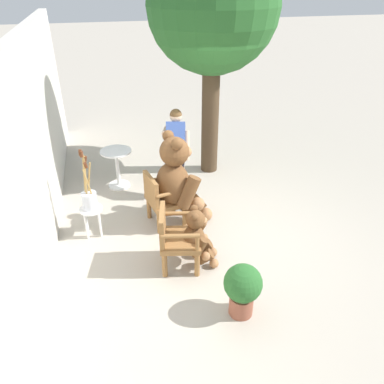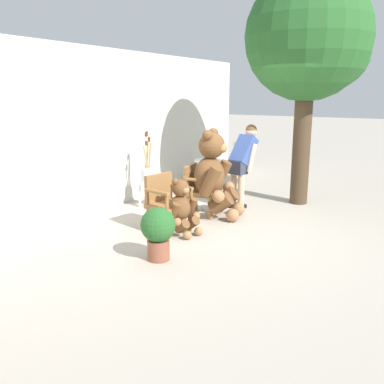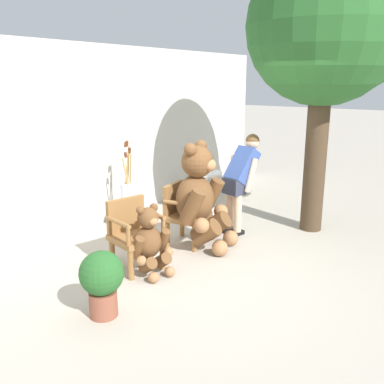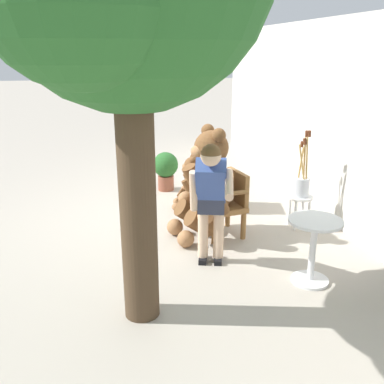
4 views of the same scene
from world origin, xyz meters
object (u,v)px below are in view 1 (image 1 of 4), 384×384
Objects in this scene: potted_plant at (243,287)px; wooden_chair_left at (176,237)px; teddy_bear_large at (178,180)px; white_stool at (92,214)px; wooden_chair_right at (162,198)px; teddy_bear_small at (197,237)px; patio_tree at (215,9)px; brush_bucket at (89,197)px; person_visitor at (176,147)px; round_side_table at (117,164)px.

wooden_chair_left is at bearing 28.33° from potted_plant.
teddy_bear_large is 2.17× the size of potted_plant.
wooden_chair_left is 1.45m from white_stool.
wooden_chair_right is 1.00× the size of teddy_bear_small.
teddy_bear_small is at bearing 14.81° from potted_plant.
white_stool is 0.11× the size of patio_tree.
wooden_chair_right is at bearing 15.38° from teddy_bear_small.
potted_plant is at bearing -151.67° from wooden_chair_left.
brush_bucket reaches higher than potted_plant.
potted_plant is (-3.76, 0.75, -2.53)m from patio_tree.
teddy_bear_large is at bearing 1.46° from teddy_bear_small.
person_visitor reaches higher than wooden_chair_left.
teddy_bear_large is 1.38m from white_stool.
brush_bucket is at bearing 38.97° from potted_plant.
wooden_chair_left is 1.00× the size of wooden_chair_right.
round_side_table is (1.42, -0.49, 0.09)m from white_stool.
wooden_chair_left reaches higher than potted_plant.
teddy_bear_large is 2.10m from potted_plant.
teddy_bear_small is at bearing -126.52° from white_stool.
teddy_bear_small is (-1.07, -0.03, -0.30)m from teddy_bear_large.
wooden_chair_right is 1.19× the size of round_side_table.
round_side_table is at bearing 22.74° from wooden_chair_right.
white_stool is at bearing 121.39° from person_visitor.
teddy_bear_small is 0.58× the size of person_visitor.
wooden_chair_right is 1.26× the size of potted_plant.
potted_plant is at bearing -141.03° from brush_bucket.
person_visitor is 2.07× the size of round_side_table.
potted_plant is at bearing 168.69° from patio_tree.
brush_bucket is 1.28× the size of round_side_table.
teddy_bear_large is 1.72× the size of teddy_bear_small.
teddy_bear_large is (1.04, -0.26, 0.26)m from wooden_chair_left.
patio_tree is at bearing -11.31° from potted_plant.
wooden_chair_left is 1.87× the size of white_stool.
patio_tree reaches higher than teddy_bear_large.
potted_plant is (-0.99, -0.26, -0.02)m from teddy_bear_small.
white_stool is at bearing 53.48° from teddy_bear_small.
brush_bucket reaches higher than round_side_table.
teddy_bear_small is 2.57m from round_side_table.
round_side_table is at bearing 18.28° from potted_plant.
wooden_chair_right is 3.28m from patio_tree.
patio_tree is (2.75, -1.30, 2.46)m from wooden_chair_left.
teddy_bear_large is at bearing 148.57° from patio_tree.
person_visitor is at bearing -117.61° from round_side_table.
wooden_chair_right reaches higher than white_stool.
brush_bucket is at bearing -6.68° from white_stool.
potted_plant is (-2.00, -1.62, -0.25)m from brush_bucket.
wooden_chair_left reaches higher than round_side_table.
teddy_bear_small is (-1.04, -0.29, -0.04)m from wooden_chair_right.
round_side_table is 1.06× the size of potted_plant.
teddy_bear_large is at bearing 8.01° from potted_plant.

